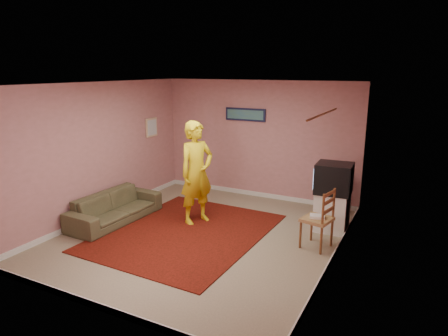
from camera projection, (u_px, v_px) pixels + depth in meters
The scene contains 26 objects.
ground at pixel (202, 235), 6.98m from camera, with size 5.00×5.00×0.00m, color gray.
wall_back at pixel (258, 140), 8.82m from camera, with size 4.50×0.02×2.60m, color #BB7A80.
wall_front at pixel (89, 209), 4.50m from camera, with size 4.50×0.02×2.60m, color #BB7A80.
wall_left at pixel (100, 151), 7.65m from camera, with size 0.02×5.00×2.60m, color #BB7A80.
wall_right at pixel (338, 180), 5.67m from camera, with size 0.02×5.00×2.60m, color #BB7A80.
ceiling at pixel (200, 84), 6.34m from camera, with size 4.50×5.00×0.02m, color silver.
baseboard_back at pixel (257, 194), 9.11m from camera, with size 4.50×0.02×0.10m, color silver.
baseboard_front at pixel (98, 306), 4.81m from camera, with size 4.50×0.02×0.10m, color silver.
baseboard_left at pixel (105, 212), 7.95m from camera, with size 0.02×5.00×0.10m, color silver.
baseboard_right at pixel (331, 260), 5.97m from camera, with size 0.02×5.00×0.10m, color silver.
window at pixel (323, 186), 4.86m from camera, with size 0.01×1.10×1.50m, color black.
curtain_sheer at pixel (317, 205), 4.78m from camera, with size 0.01×0.75×2.10m, color white.
curtain_floral at pixel (329, 189), 5.39m from camera, with size 0.01×0.35×2.10m, color #F2E8CE.
curtain_rod at pixel (323, 114), 4.66m from camera, with size 0.02×0.02×1.40m, color brown.
picture_back at pixel (245, 115), 8.79m from camera, with size 0.95×0.04×0.28m.
picture_left at pixel (152, 127), 8.96m from camera, with size 0.04×0.38×0.42m.
area_rug at pixel (186, 232), 7.09m from camera, with size 2.57×3.22×0.02m, color black.
tv_cabinet at pixel (332, 212), 7.12m from camera, with size 0.55×0.50×0.71m, color white.
crt_tv at pixel (334, 178), 6.97m from camera, with size 0.65×0.58×0.53m.
chair_a at pixel (329, 188), 7.94m from camera, with size 0.42×0.41×0.47m.
dvd_player at pixel (329, 190), 7.95m from camera, with size 0.34×0.24×0.06m, color silver.
blue_throw at pixel (330, 179), 7.96m from camera, with size 0.45×0.06×0.47m, color #8EBDE9.
chair_b at pixel (317, 212), 6.38m from camera, with size 0.51×0.53×0.54m.
game_console at pixel (317, 216), 6.40m from camera, with size 0.23×0.17×0.05m, color white.
sofa at pixel (115, 207), 7.56m from camera, with size 1.90×0.74×0.56m, color #4A482D.
person at pixel (197, 173), 7.37m from camera, with size 0.70×0.46×1.92m, color gold.
Camera 1 is at (3.30, -5.59, 2.84)m, focal length 32.00 mm.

